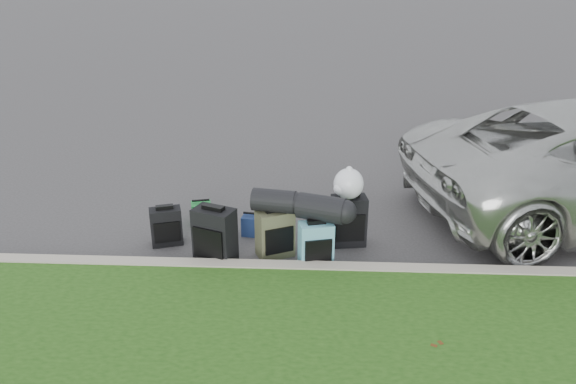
{
  "coord_description": "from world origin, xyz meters",
  "views": [
    {
      "loc": [
        0.23,
        -6.66,
        3.44
      ],
      "look_at": [
        -0.1,
        0.2,
        0.55
      ],
      "focal_mm": 35.0,
      "sensor_mm": 36.0,
      "label": 1
    }
  ],
  "objects_px": {
    "suitcase_small_black": "(166,226)",
    "suitcase_teal": "(316,245)",
    "tote_green": "(202,213)",
    "suitcase_large_black_left": "(215,236)",
    "tote_navy": "(252,225)",
    "suitcase_olive": "(275,233)",
    "suitcase_large_black_right": "(349,221)"
  },
  "relations": [
    {
      "from": "suitcase_large_black_right",
      "to": "tote_green",
      "type": "bearing_deg",
      "value": 157.62
    },
    {
      "from": "suitcase_small_black",
      "to": "suitcase_large_black_left",
      "type": "relative_size",
      "value": 0.71
    },
    {
      "from": "suitcase_teal",
      "to": "tote_navy",
      "type": "distance_m",
      "value": 1.16
    },
    {
      "from": "suitcase_small_black",
      "to": "tote_navy",
      "type": "relative_size",
      "value": 1.82
    },
    {
      "from": "suitcase_olive",
      "to": "suitcase_large_black_right",
      "type": "relative_size",
      "value": 0.91
    },
    {
      "from": "suitcase_small_black",
      "to": "suitcase_large_black_left",
      "type": "bearing_deg",
      "value": -48.18
    },
    {
      "from": "suitcase_large_black_right",
      "to": "tote_navy",
      "type": "relative_size",
      "value": 2.42
    },
    {
      "from": "suitcase_small_black",
      "to": "suitcase_large_black_right",
      "type": "distance_m",
      "value": 2.34
    },
    {
      "from": "suitcase_teal",
      "to": "suitcase_large_black_left",
      "type": "bearing_deg",
      "value": 163.9
    },
    {
      "from": "suitcase_small_black",
      "to": "suitcase_olive",
      "type": "bearing_deg",
      "value": -26.62
    },
    {
      "from": "suitcase_teal",
      "to": "suitcase_small_black",
      "type": "bearing_deg",
      "value": 152.51
    },
    {
      "from": "suitcase_large_black_right",
      "to": "tote_navy",
      "type": "bearing_deg",
      "value": 163.2
    },
    {
      "from": "suitcase_large_black_right",
      "to": "suitcase_large_black_left",
      "type": "bearing_deg",
      "value": -169.82
    },
    {
      "from": "suitcase_large_black_left",
      "to": "tote_navy",
      "type": "height_order",
      "value": "suitcase_large_black_left"
    },
    {
      "from": "suitcase_small_black",
      "to": "suitcase_teal",
      "type": "bearing_deg",
      "value": -31.13
    },
    {
      "from": "suitcase_olive",
      "to": "suitcase_small_black",
      "type": "bearing_deg",
      "value": 145.84
    },
    {
      "from": "tote_navy",
      "to": "tote_green",
      "type": "bearing_deg",
      "value": 165.39
    },
    {
      "from": "suitcase_teal",
      "to": "suitcase_large_black_right",
      "type": "height_order",
      "value": "suitcase_large_black_right"
    },
    {
      "from": "suitcase_teal",
      "to": "tote_green",
      "type": "height_order",
      "value": "suitcase_teal"
    },
    {
      "from": "suitcase_teal",
      "to": "suitcase_olive",
      "type": "bearing_deg",
      "value": 140.84
    },
    {
      "from": "tote_green",
      "to": "tote_navy",
      "type": "height_order",
      "value": "tote_green"
    },
    {
      "from": "suitcase_olive",
      "to": "tote_navy",
      "type": "relative_size",
      "value": 2.21
    },
    {
      "from": "suitcase_large_black_left",
      "to": "tote_navy",
      "type": "relative_size",
      "value": 2.56
    },
    {
      "from": "suitcase_small_black",
      "to": "suitcase_large_black_right",
      "type": "relative_size",
      "value": 0.75
    },
    {
      "from": "suitcase_large_black_right",
      "to": "suitcase_olive",
      "type": "bearing_deg",
      "value": -167.52
    },
    {
      "from": "suitcase_small_black",
      "to": "suitcase_teal",
      "type": "relative_size",
      "value": 0.88
    },
    {
      "from": "tote_green",
      "to": "suitcase_teal",
      "type": "bearing_deg",
      "value": -48.47
    },
    {
      "from": "suitcase_teal",
      "to": "suitcase_large_black_right",
      "type": "relative_size",
      "value": 0.86
    },
    {
      "from": "suitcase_large_black_left",
      "to": "tote_green",
      "type": "xyz_separation_m",
      "value": [
        -0.37,
        1.05,
        -0.2
      ]
    },
    {
      "from": "suitcase_small_black",
      "to": "tote_green",
      "type": "bearing_deg",
      "value": 45.02
    },
    {
      "from": "suitcase_large_black_left",
      "to": "suitcase_olive",
      "type": "relative_size",
      "value": 1.16
    },
    {
      "from": "suitcase_olive",
      "to": "suitcase_teal",
      "type": "bearing_deg",
      "value": -50.34
    }
  ]
}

